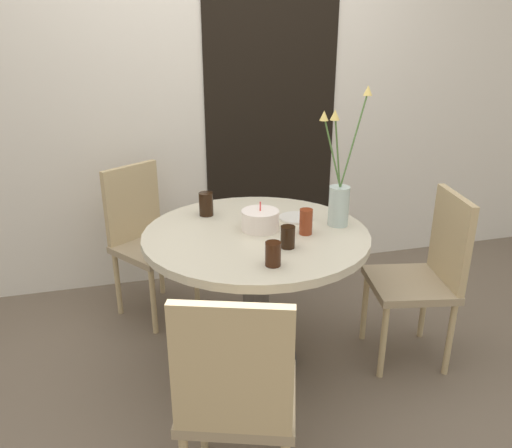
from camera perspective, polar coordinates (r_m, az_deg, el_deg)
The scene contains 14 objects.
ground_plane at distance 2.77m, azimuth 0.00°, elevation -15.34°, with size 16.00×16.00×0.00m, color #6B5B4C.
wall_back at distance 3.35m, azimuth -5.18°, elevation 15.07°, with size 8.00×0.05×2.60m.
doorway_panel at distance 3.45m, azimuth 1.72°, elevation 10.70°, with size 0.90×0.01×2.05m.
dining_table at distance 2.47m, azimuth 0.00°, elevation -4.09°, with size 1.09×1.09×0.75m.
chair_right_flank at distance 3.09m, azimuth -12.55°, elevation -0.94°, with size 0.56×0.56×0.91m.
chair_near_front at distance 1.77m, azimuth -2.26°, elevation -18.66°, with size 0.51×0.51×0.91m.
chair_far_back at distance 2.70m, azimuth 18.91°, elevation -4.91°, with size 0.47×0.47×0.91m.
birthday_cake at distance 2.42m, azimuth 0.49°, elevation 0.45°, with size 0.18×0.18×0.14m.
flower_vase at distance 2.47m, azimuth 9.50°, elevation 3.37°, with size 0.27×0.19×0.67m.
side_plate at distance 2.58m, azimuth 4.61°, elevation 0.71°, with size 0.18×0.18×0.01m.
drink_glass_0 at distance 2.22m, azimuth 3.65°, elevation -1.49°, with size 0.06×0.06×0.10m.
drink_glass_1 at distance 2.05m, azimuth 1.96°, elevation -3.43°, with size 0.07×0.07×0.10m.
drink_glass_2 at distance 2.62m, azimuth -5.73°, elevation 2.28°, with size 0.07×0.07×0.12m.
drink_glass_3 at distance 2.37m, azimuth 5.73°, elevation 0.26°, with size 0.06×0.06×0.12m.
Camera 1 is at (-0.58, -2.15, 1.65)m, focal length 35.00 mm.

